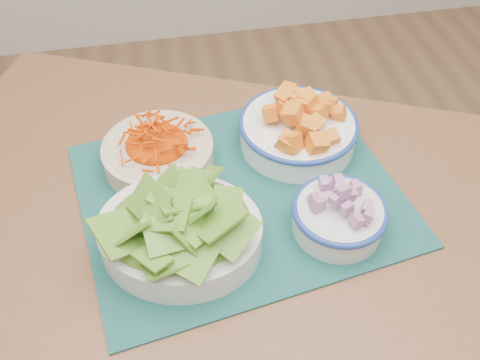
# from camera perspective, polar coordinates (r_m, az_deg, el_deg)

# --- Properties ---
(table) EXTENTS (1.33, 1.15, 0.75)m
(table) POSITION_cam_1_polar(r_m,az_deg,el_deg) (0.89, 0.01, -10.06)
(table) COLOR brown
(table) RESTS_ON ground
(placemat) EXTENTS (0.55, 0.47, 0.00)m
(placemat) POSITION_cam_1_polar(r_m,az_deg,el_deg) (0.85, 0.00, -1.48)
(placemat) COLOR #0C3231
(placemat) RESTS_ON table
(carrot_bowl) EXTENTS (0.23, 0.23, 0.07)m
(carrot_bowl) POSITION_cam_1_polar(r_m,az_deg,el_deg) (0.89, -8.79, 3.34)
(carrot_bowl) COLOR beige
(carrot_bowl) RESTS_ON placemat
(squash_bowl) EXTENTS (0.24, 0.24, 0.10)m
(squash_bowl) POSITION_cam_1_polar(r_m,az_deg,el_deg) (0.91, 6.28, 6.01)
(squash_bowl) COLOR white
(squash_bowl) RESTS_ON placemat
(lettuce_bowl) EXTENTS (0.28, 0.26, 0.10)m
(lettuce_bowl) POSITION_cam_1_polar(r_m,az_deg,el_deg) (0.75, -6.50, -4.79)
(lettuce_bowl) COLOR white
(lettuce_bowl) RESTS_ON placemat
(onion_bowl) EXTENTS (0.14, 0.14, 0.08)m
(onion_bowl) POSITION_cam_1_polar(r_m,az_deg,el_deg) (0.79, 10.57, -3.41)
(onion_bowl) COLOR silver
(onion_bowl) RESTS_ON placemat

